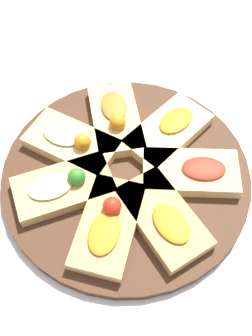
% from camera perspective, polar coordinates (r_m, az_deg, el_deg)
% --- Properties ---
extents(ground_plane, '(3.00, 3.00, 0.00)m').
position_cam_1_polar(ground_plane, '(0.69, 0.00, -1.25)').
color(ground_plane, silver).
extents(serving_board, '(0.43, 0.43, 0.02)m').
position_cam_1_polar(serving_board, '(0.68, 0.00, -0.87)').
color(serving_board, '#422819').
rests_on(serving_board, ground_plane).
extents(focaccia_slice_0, '(0.18, 0.17, 0.03)m').
position_cam_1_polar(focaccia_slice_0, '(0.72, 6.19, 5.43)').
color(focaccia_slice_0, '#E5C689').
rests_on(focaccia_slice_0, serving_board).
extents(focaccia_slice_1, '(0.18, 0.12, 0.04)m').
position_cam_1_polar(focaccia_slice_1, '(0.73, -1.51, 7.22)').
color(focaccia_slice_1, '#DBB775').
rests_on(focaccia_slice_1, serving_board).
extents(focaccia_slice_2, '(0.14, 0.18, 0.04)m').
position_cam_1_polar(focaccia_slice_2, '(0.70, -7.86, 3.70)').
color(focaccia_slice_2, '#DBB775').
rests_on(focaccia_slice_2, serving_board).
extents(focaccia_slice_3, '(0.14, 0.18, 0.04)m').
position_cam_1_polar(focaccia_slice_3, '(0.65, -9.02, -2.67)').
color(focaccia_slice_3, tan).
rests_on(focaccia_slice_3, serving_board).
extents(focaccia_slice_4, '(0.17, 0.11, 0.04)m').
position_cam_1_polar(focaccia_slice_4, '(0.61, -2.58, -8.17)').
color(focaccia_slice_4, tan).
rests_on(focaccia_slice_4, serving_board).
extents(focaccia_slice_5, '(0.18, 0.16, 0.03)m').
position_cam_1_polar(focaccia_slice_5, '(0.62, 5.46, -7.24)').
color(focaccia_slice_5, tan).
rests_on(focaccia_slice_5, serving_board).
extents(focaccia_slice_6, '(0.09, 0.16, 0.03)m').
position_cam_1_polar(focaccia_slice_6, '(0.67, 9.49, -0.25)').
color(focaccia_slice_6, '#DBB775').
rests_on(focaccia_slice_6, serving_board).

